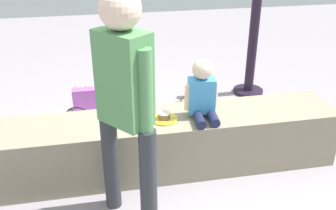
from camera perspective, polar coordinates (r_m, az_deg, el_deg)
The scene contains 12 objects.
ground_plane at distance 3.38m, azimuth -0.23°, elevation -9.15°, with size 12.00×12.00×0.00m, color gray.
concrete_ledge at distance 3.25m, azimuth -0.24°, elevation -5.64°, with size 2.87×0.52×0.49m, color gray.
child_seated at distance 3.06m, azimuth 5.13°, elevation 1.85°, with size 0.28×0.32×0.48m.
adult_standing at distance 2.39m, azimuth -6.44°, elevation 1.71°, with size 0.36×0.40×1.62m.
cake_plate at distance 3.08m, azimuth -0.58°, elevation -1.82°, with size 0.22×0.22×0.07m.
gift_bag at distance 4.36m, azimuth -12.26°, elevation 0.81°, with size 0.26×0.12×0.31m.
railing_post at distance 4.69m, azimuth 12.30°, elevation 7.35°, with size 0.36×0.36×1.27m.
water_bottle_near_gift at distance 4.00m, azimuth -8.17°, elevation -1.85°, with size 0.07×0.07×0.21m.
party_cup_red at distance 4.07m, azimuth 14.87°, elevation -2.62°, with size 0.09×0.09×0.11m, color red.
cake_box_white at distance 4.11m, azimuth -16.69°, elevation -2.39°, with size 0.33×0.31×0.13m, color white.
handbag_black_leather at distance 3.82m, azimuth -13.23°, elevation -3.33°, with size 0.33×0.12×0.35m.
handbag_brown_canvas at distance 4.03m, azimuth 3.18°, elevation -1.06°, with size 0.29×0.14×0.33m.
Camera 1 is at (-0.52, -2.71, 1.95)m, focal length 41.10 mm.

